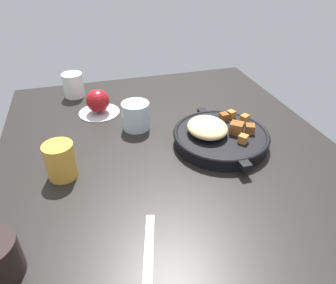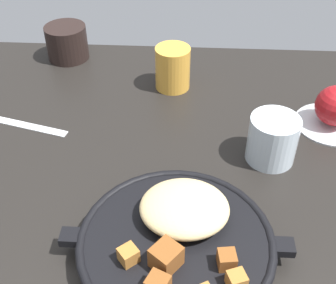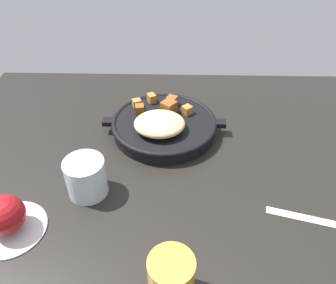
# 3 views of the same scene
# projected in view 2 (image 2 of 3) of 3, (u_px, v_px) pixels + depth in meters

# --- Properties ---
(ground_plane) EXTENTS (1.16, 0.87, 0.02)m
(ground_plane) POSITION_uv_depth(u_px,v_px,m) (144.00, 185.00, 0.69)
(ground_plane) COLOR black
(cast_iron_skillet) EXTENTS (0.30, 0.25, 0.07)m
(cast_iron_skillet) POSITION_uv_depth(u_px,v_px,m) (177.00, 241.00, 0.56)
(cast_iron_skillet) COLOR black
(cast_iron_skillet) RESTS_ON ground_plane
(saucer_plate) EXTENTS (0.13, 0.13, 0.01)m
(saucer_plate) POSITION_uv_depth(u_px,v_px,m) (330.00, 123.00, 0.79)
(saucer_plate) COLOR #B7BABF
(saucer_plate) RESTS_ON ground_plane
(red_apple) EXTENTS (0.07, 0.07, 0.07)m
(red_apple) POSITION_uv_depth(u_px,v_px,m) (336.00, 106.00, 0.76)
(red_apple) COLOR maroon
(red_apple) RESTS_ON saucer_plate
(butter_knife) EXTENTS (0.18, 0.06, 0.00)m
(butter_knife) POSITION_uv_depth(u_px,v_px,m) (22.00, 124.00, 0.79)
(butter_knife) COLOR silver
(butter_knife) RESTS_ON ground_plane
(water_glass_short) EXTENTS (0.08, 0.08, 0.08)m
(water_glass_short) POSITION_uv_depth(u_px,v_px,m) (272.00, 139.00, 0.70)
(water_glass_short) COLOR silver
(water_glass_short) RESTS_ON ground_plane
(juice_glass_amber) EXTENTS (0.07, 0.07, 0.09)m
(juice_glass_amber) POSITION_uv_depth(u_px,v_px,m) (173.00, 68.00, 0.86)
(juice_glass_amber) COLOR gold
(juice_glass_amber) RESTS_ON ground_plane
(coffee_mug_dark) EXTENTS (0.09, 0.09, 0.07)m
(coffee_mug_dark) POSITION_uv_depth(u_px,v_px,m) (67.00, 42.00, 0.95)
(coffee_mug_dark) COLOR black
(coffee_mug_dark) RESTS_ON ground_plane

